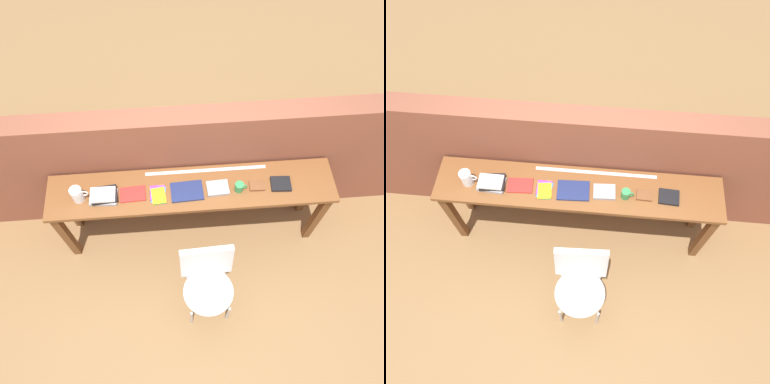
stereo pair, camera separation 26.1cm
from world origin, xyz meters
TOP-DOWN VIEW (x-y plane):
  - ground_plane at (0.00, 0.00)m, footprint 40.00×40.00m
  - brick_wall_back at (0.00, 0.64)m, footprint 6.00×0.20m
  - sideboard at (0.00, 0.30)m, footprint 2.50×0.44m
  - chair_white_moulded at (0.08, -0.42)m, footprint 0.46×0.47m
  - pitcher_white at (-0.96, 0.27)m, footprint 0.14×0.10m
  - book_stack_leftmost at (-0.75, 0.26)m, footprint 0.24×0.18m
  - magazine_cycling at (-0.51, 0.28)m, footprint 0.23×0.16m
  - pamphlet_pile_colourful at (-0.29, 0.26)m, footprint 0.14×0.19m
  - book_open_centre at (-0.04, 0.27)m, footprint 0.28×0.20m
  - book_grey_hardcover at (0.22, 0.27)m, footprint 0.19×0.15m
  - mug at (0.41, 0.25)m, footprint 0.11×0.08m
  - leather_journal_brown at (0.56, 0.27)m, footprint 0.13×0.10m
  - book_repair_rightmost at (0.77, 0.27)m, footprint 0.18×0.15m
  - ruler_metal_back_edge at (0.14, 0.47)m, footprint 1.07×0.03m

SIDE VIEW (x-z plane):
  - ground_plane at x=0.00m, z-range 0.00..0.00m
  - chair_white_moulded at x=0.08m, z-range 0.08..0.97m
  - brick_wall_back at x=0.00m, z-range 0.00..1.44m
  - sideboard at x=0.00m, z-range 0.30..1.18m
  - ruler_metal_back_edge at x=0.14m, z-range 0.88..0.88m
  - magazine_cycling at x=-0.51m, z-range 0.88..0.89m
  - pamphlet_pile_colourful at x=-0.29m, z-range 0.88..0.89m
  - book_open_centre at x=-0.04m, z-range 0.88..0.90m
  - leather_journal_brown at x=0.56m, z-range 0.88..0.90m
  - book_repair_rightmost at x=0.77m, z-range 0.88..0.91m
  - book_grey_hardcover at x=0.22m, z-range 0.88..0.91m
  - book_stack_leftmost at x=-0.75m, z-range 0.88..0.96m
  - mug at x=0.41m, z-range 0.88..0.97m
  - pitcher_white at x=-0.96m, z-range 0.87..1.05m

